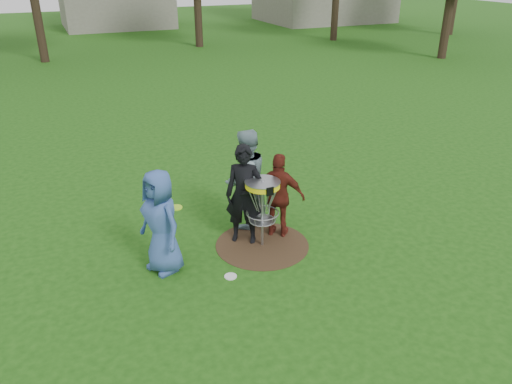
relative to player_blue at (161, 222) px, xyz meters
name	(u,v)px	position (x,y,z in m)	size (l,w,h in m)	color
ground	(262,245)	(1.91, 0.04, -0.94)	(100.00, 100.00, 0.00)	#19470F
dirt_patch	(262,245)	(1.91, 0.04, -0.94)	(1.80, 1.80, 0.01)	#47331E
player_blue	(161,222)	(0.00, 0.00, 0.00)	(0.92, 0.60, 1.89)	#38579B
player_black	(244,195)	(1.68, 0.36, 0.04)	(0.71, 0.47, 1.96)	black
player_grey	(246,179)	(1.94, 0.92, 0.08)	(1.00, 0.78, 2.05)	#7C9AA0
player_maroon	(279,196)	(2.38, 0.29, -0.09)	(1.00, 0.42, 1.71)	#5E1E15
disc_on_grass	(231,276)	(0.98, -0.71, -0.93)	(0.22, 0.22, 0.02)	white
disc_golf_basket	(262,197)	(1.91, 0.04, 0.08)	(0.66, 0.67, 1.38)	#9EA0A5
held_discs	(240,190)	(1.55, 0.23, 0.22)	(2.07, 0.85, 0.23)	#ABF11A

